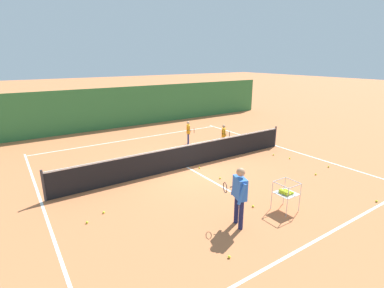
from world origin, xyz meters
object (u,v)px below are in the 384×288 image
object	(u,v)px
tennis_ball_6	(316,174)
tennis_ball_11	(253,206)
student_0	(188,131)
tennis_ball_3	(199,168)
ball_cart	(286,192)
tennis_ball_8	(87,222)
tennis_ball_9	(220,178)
instructor	(239,192)
tennis_ball_0	(377,201)
tennis_ball_4	(274,155)
tennis_ball_7	(104,212)
tennis_ball_1	(229,257)
tennis_net	(187,156)
tennis_ball_5	(290,158)
tennis_ball_2	(329,167)
student_1	(224,134)

from	to	relation	value
tennis_ball_6	tennis_ball_11	bearing A→B (deg)	-173.13
student_0	tennis_ball_3	bearing A→B (deg)	-115.62
ball_cart	tennis_ball_11	world-z (taller)	ball_cart
tennis_ball_8	tennis_ball_9	xyz separation A→B (m)	(4.95, 0.35, 0.00)
instructor	tennis_ball_9	world-z (taller)	instructor
tennis_ball_0	tennis_ball_9	bearing A→B (deg)	125.50
tennis_ball_9	tennis_ball_4	bearing A→B (deg)	11.19
tennis_ball_7	tennis_ball_6	bearing A→B (deg)	-12.32
tennis_ball_1	tennis_ball_4	size ratio (longest dim) A/B	1.00
tennis_net	tennis_ball_11	xyz separation A→B (m)	(-0.14, -3.92, -0.47)
tennis_ball_7	tennis_ball_0	bearing A→B (deg)	-28.93
tennis_ball_5	tennis_ball_11	bearing A→B (deg)	-153.74
tennis_ball_6	tennis_ball_7	xyz separation A→B (m)	(-7.72, 1.69, 0.00)
tennis_ball_4	tennis_ball_6	size ratio (longest dim) A/B	1.00
student_0	instructor	bearing A→B (deg)	-113.14
instructor	tennis_ball_9	bearing A→B (deg)	59.70
tennis_ball_1	tennis_ball_2	bearing A→B (deg)	15.93
tennis_ball_11	tennis_ball_4	bearing A→B (deg)	34.60
student_1	tennis_ball_4	xyz separation A→B (m)	(1.22, -2.16, -0.69)
tennis_net	tennis_ball_0	bearing A→B (deg)	-60.32
tennis_net	tennis_ball_5	xyz separation A→B (m)	(4.39, -1.69, -0.47)
instructor	tennis_ball_5	distance (m)	6.29
tennis_ball_6	tennis_ball_9	size ratio (longest dim) A/B	1.00
tennis_ball_9	tennis_ball_7	bearing A→B (deg)	-179.08
tennis_ball_9	tennis_ball_8	bearing A→B (deg)	-175.98
tennis_ball_8	ball_cart	bearing A→B (deg)	-26.43
tennis_ball_5	tennis_ball_9	xyz separation A→B (m)	(-4.01, -0.01, 0.00)
tennis_ball_5	tennis_ball_6	distance (m)	1.90
tennis_ball_0	tennis_ball_5	bearing A→B (deg)	75.69
tennis_ball_8	tennis_ball_4	bearing A→B (deg)	7.16
tennis_ball_6	tennis_ball_9	xyz separation A→B (m)	(-3.31, 1.76, 0.00)
tennis_ball_7	tennis_ball_8	size ratio (longest dim) A/B	1.00
instructor	tennis_ball_11	bearing A→B (deg)	24.55
tennis_ball_5	tennis_ball_7	bearing A→B (deg)	-179.42
tennis_ball_4	tennis_ball_11	world-z (taller)	same
ball_cart	tennis_ball_2	world-z (taller)	ball_cart
tennis_net	tennis_ball_4	xyz separation A→B (m)	(4.16, -0.95, -0.47)
student_0	tennis_ball_1	bearing A→B (deg)	-117.13
instructor	tennis_ball_2	bearing A→B (deg)	10.70
tennis_ball_5	tennis_ball_11	distance (m)	5.04
tennis_ball_5	tennis_ball_8	xyz separation A→B (m)	(-8.96, -0.36, 0.00)
tennis_ball_4	student_1	bearing A→B (deg)	119.33
tennis_ball_8	tennis_ball_11	distance (m)	4.81
student_0	tennis_ball_5	bearing A→B (deg)	-60.19
tennis_ball_1	tennis_ball_11	world-z (taller)	same
student_1	ball_cart	bearing A→B (deg)	-113.02
instructor	ball_cart	xyz separation A→B (m)	(1.70, -0.16, -0.41)
student_1	tennis_ball_1	bearing A→B (deg)	-128.71
tennis_ball_1	tennis_ball_9	bearing A→B (deg)	53.66
instructor	tennis_ball_0	xyz separation A→B (m)	(4.53, -1.43, -0.97)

